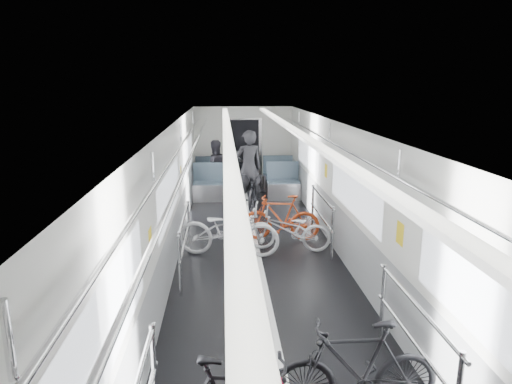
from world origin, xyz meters
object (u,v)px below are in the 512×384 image
(bike_left_far, at_px, (228,230))
(person_standing, at_px, (248,168))
(bike_right_near, at_px, (356,369))
(bike_right_mid, at_px, (289,230))
(bike_right_far, at_px, (281,218))
(bike_aisle, at_px, (255,189))
(person_seated, at_px, (215,167))

(bike_left_far, relative_size, person_standing, 0.96)
(bike_right_near, xyz_separation_m, bike_right_mid, (-0.01, 4.40, -0.07))
(bike_right_near, height_order, bike_right_far, bike_right_near)
(bike_right_far, xyz_separation_m, person_standing, (-0.49, 2.76, 0.50))
(bike_aisle, relative_size, person_standing, 0.89)
(person_standing, relative_size, person_seated, 1.26)
(bike_right_near, relative_size, person_seated, 1.04)
(bike_right_far, height_order, person_standing, person_standing)
(bike_right_mid, relative_size, bike_aisle, 0.90)
(bike_left_far, xyz_separation_m, bike_aisle, (0.73, 3.43, -0.03))
(bike_left_far, height_order, person_standing, person_standing)
(bike_right_near, distance_m, bike_aisle, 7.67)
(bike_right_near, bearing_deg, person_seated, -172.06)
(bike_right_near, xyz_separation_m, bike_aisle, (-0.41, 7.66, -0.02))
(bike_right_mid, distance_m, bike_aisle, 3.29)
(person_standing, bearing_deg, bike_right_near, 78.95)
(bike_right_mid, relative_size, person_seated, 1.01)
(bike_left_far, height_order, bike_right_near, bike_left_far)
(bike_aisle, bearing_deg, bike_right_near, -74.44)
(bike_left_far, bearing_deg, bike_right_near, -154.46)
(bike_right_far, relative_size, bike_aisle, 0.90)
(bike_right_mid, xyz_separation_m, person_seated, (-1.45, 4.60, 0.36))
(bike_left_far, relative_size, bike_right_mid, 1.18)
(bike_right_near, distance_m, bike_right_mid, 4.40)
(bike_right_far, distance_m, person_seated, 4.24)
(bike_right_far, height_order, bike_aisle, bike_right_far)
(bike_right_near, bearing_deg, bike_aisle, -178.22)
(bike_right_far, relative_size, person_seated, 1.01)
(bike_left_far, xyz_separation_m, person_seated, (-0.32, 4.77, 0.29))
(person_standing, bearing_deg, bike_aisle, 133.86)
(bike_aisle, relative_size, person_seated, 1.13)
(bike_left_far, xyz_separation_m, bike_right_mid, (1.13, 0.17, -0.08))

